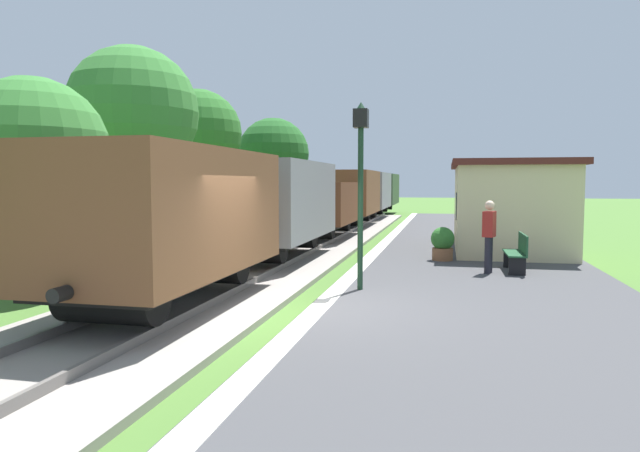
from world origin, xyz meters
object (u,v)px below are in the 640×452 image
object	(u,v)px
person_waiting	(489,234)
tree_trackside_far	(133,112)
bench_near_hut	(518,252)
freight_train	(339,198)
station_hut	(508,206)
tree_trackside_mid	(33,151)
lamp_post_near	(361,161)
tree_field_distant	(273,154)
tree_field_left	(198,134)
potted_planter	(443,243)

from	to	relation	value
person_waiting	tree_trackside_far	size ratio (longest dim) A/B	0.24
bench_near_hut	tree_trackside_far	size ratio (longest dim) A/B	0.21
bench_near_hut	freight_train	bearing A→B (deg)	119.20
station_hut	tree_trackside_mid	bearing A→B (deg)	-143.59
lamp_post_near	tree_trackside_far	distance (m)	12.04
freight_train	person_waiting	distance (m)	13.54
bench_near_hut	tree_field_distant	bearing A→B (deg)	122.25
bench_near_hut	tree_trackside_mid	world-z (taller)	tree_trackside_mid
person_waiting	tree_field_left	world-z (taller)	tree_field_left
freight_train	station_hut	bearing A→B (deg)	-47.32
freight_train	potted_planter	distance (m)	11.28
station_hut	tree_trackside_far	world-z (taller)	tree_trackside_far
lamp_post_near	tree_trackside_far	bearing A→B (deg)	141.54
freight_train	station_hut	world-z (taller)	station_hut
bench_near_hut	potted_planter	distance (m)	2.40
tree_field_left	tree_trackside_far	bearing A→B (deg)	-81.48
potted_planter	tree_trackside_far	distance (m)	11.93
tree_trackside_mid	tree_field_distant	bearing A→B (deg)	93.91
station_hut	person_waiting	size ratio (longest dim) A/B	3.39
tree_trackside_far	tree_field_distant	size ratio (longest dim) A/B	1.15
station_hut	person_waiting	world-z (taller)	station_hut
person_waiting	lamp_post_near	bearing A→B (deg)	62.75
lamp_post_near	tree_field_distant	xyz separation A→B (m)	(-8.64, 22.06, 1.29)
lamp_post_near	tree_trackside_far	size ratio (longest dim) A/B	0.51
tree_trackside_mid	tree_trackside_far	world-z (taller)	tree_trackside_far
tree_trackside_far	station_hut	bearing A→B (deg)	0.47
potted_planter	tree_field_left	distance (m)	16.60
freight_train	tree_trackside_mid	size ratio (longest dim) A/B	8.41
potted_planter	tree_field_distant	size ratio (longest dim) A/B	0.15
tree_trackside_far	tree_field_left	distance (m)	8.08
tree_field_distant	tree_field_left	bearing A→B (deg)	-105.40
person_waiting	potted_planter	xyz separation A→B (m)	(-1.07, 2.03, -0.46)
tree_trackside_mid	tree_field_left	world-z (taller)	tree_field_left
bench_near_hut	tree_field_distant	size ratio (longest dim) A/B	0.24
bench_near_hut	tree_field_left	world-z (taller)	tree_field_left
tree_field_distant	tree_trackside_far	bearing A→B (deg)	-92.53
freight_train	lamp_post_near	xyz separation A→B (m)	(3.24, -14.85, 1.16)
station_hut	lamp_post_near	world-z (taller)	lamp_post_near
freight_train	tree_trackside_far	world-z (taller)	tree_trackside_far
person_waiting	lamp_post_near	distance (m)	4.10
freight_train	potted_planter	size ratio (longest dim) A/B	42.79
tree_field_left	person_waiting	bearing A→B (deg)	-44.03
tree_trackside_mid	tree_field_left	distance (m)	16.20
potted_planter	freight_train	bearing A→B (deg)	115.38
person_waiting	tree_field_left	bearing A→B (deg)	-26.58
bench_near_hut	station_hut	bearing A→B (deg)	87.19
potted_planter	lamp_post_near	distance (m)	5.38
lamp_post_near	bench_near_hut	bearing A→B (deg)	42.61
tree_trackside_mid	tree_trackside_far	xyz separation A→B (m)	(-2.18, 7.76, 1.81)
freight_train	bench_near_hut	bearing A→B (deg)	-60.80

